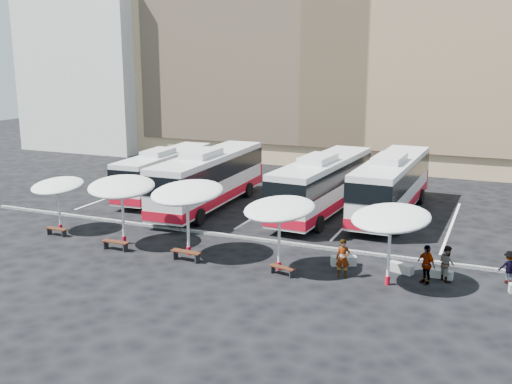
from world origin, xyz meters
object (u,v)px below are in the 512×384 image
at_px(wood_bench_3, 282,269).
at_px(conc_bench_1, 401,268).
at_px(sunshade_2, 187,193).
at_px(passenger_0, 343,258).
at_px(bus_1, 209,177).
at_px(sunshade_4, 391,218).
at_px(bus_2, 323,183).
at_px(bus_3, 392,183).
at_px(wood_bench_1, 115,243).
at_px(sunshade_0, 58,186).
at_px(passenger_3, 509,267).
at_px(conc_bench_0, 344,261).
at_px(conc_bench_2, 441,274).
at_px(bus_0, 165,171).
at_px(sunshade_3, 279,209).
at_px(passenger_1, 447,263).
at_px(wood_bench_2, 186,253).
at_px(passenger_2, 426,264).
at_px(sunshade_1, 122,187).
at_px(wood_bench_0, 56,230).

xyz_separation_m(wood_bench_3, conc_bench_1, (5.19, 2.57, -0.09)).
distance_m(sunshade_2, wood_bench_3, 6.43).
bearing_deg(passenger_0, bus_1, 124.50).
relative_size(sunshade_4, wood_bench_3, 3.37).
bearing_deg(wood_bench_3, bus_2, 97.43).
relative_size(bus_3, wood_bench_1, 8.23).
bearing_deg(bus_3, sunshade_0, -145.78).
distance_m(passenger_0, passenger_3, 7.60).
bearing_deg(conc_bench_0, passenger_3, 5.06).
height_order(sunshade_0, conc_bench_2, sunshade_0).
bearing_deg(conc_bench_1, wood_bench_3, -153.68).
height_order(wood_bench_1, wood_bench_3, wood_bench_1).
xyz_separation_m(bus_0, sunshade_4, (18.78, -11.44, 1.33)).
bearing_deg(passenger_0, conc_bench_1, 17.12).
height_order(sunshade_4, wood_bench_3, sunshade_4).
bearing_deg(bus_2, conc_bench_1, -49.97).
xyz_separation_m(bus_3, sunshade_4, (2.23, -12.45, 1.06)).
bearing_deg(passenger_3, conc_bench_1, -7.41).
bearing_deg(wood_bench_1, sunshade_3, 3.75).
bearing_deg(conc_bench_1, passenger_1, -6.71).
distance_m(bus_3, sunshade_2, 14.88).
xyz_separation_m(bus_3, conc_bench_0, (-0.30, -10.71, -1.87)).
height_order(wood_bench_1, wood_bench_2, wood_bench_2).
bearing_deg(bus_2, wood_bench_3, -78.87).
bearing_deg(sunshade_2, bus_1, 111.01).
bearing_deg(bus_2, passenger_2, -47.97).
distance_m(passenger_1, passenger_2, 1.12).
bearing_deg(bus_0, wood_bench_2, -57.40).
bearing_deg(wood_bench_1, sunshade_2, 12.11).
bearing_deg(bus_0, passenger_1, -27.66).
bearing_deg(sunshade_3, bus_2, 95.81).
distance_m(wood_bench_3, passenger_3, 10.48).
height_order(conc_bench_2, passenger_2, passenger_2).
bearing_deg(bus_1, conc_bench_0, -35.64).
xyz_separation_m(conc_bench_1, passenger_2, (1.27, -0.97, 0.70)).
height_order(sunshade_4, conc_bench_0, sunshade_4).
bearing_deg(conc_bench_0, conc_bench_2, 1.14).
relative_size(wood_bench_2, wood_bench_3, 1.21).
bearing_deg(sunshade_1, bus_3, 43.97).
relative_size(bus_1, wood_bench_1, 8.31).
xyz_separation_m(bus_2, sunshade_2, (-4.07, -10.83, 1.28)).
distance_m(conc_bench_0, conc_bench_1, 2.83).
bearing_deg(wood_bench_3, bus_3, 78.58).
relative_size(bus_1, conc_bench_2, 12.45).
bearing_deg(bus_2, wood_bench_2, -103.89).
xyz_separation_m(wood_bench_0, passenger_1, (21.71, 1.47, 0.52)).
bearing_deg(sunshade_2, bus_0, 126.26).
bearing_deg(bus_3, wood_bench_3, -100.15).
bearing_deg(sunshade_1, conc_bench_0, 6.32).
bearing_deg(bus_3, sunshade_3, -102.43).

